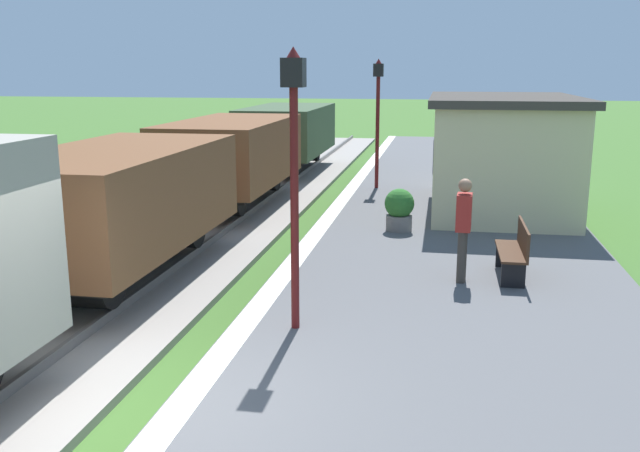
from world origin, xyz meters
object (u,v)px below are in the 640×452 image
(person_waiting, at_px, (463,226))
(lamp_post_near, at_px, (294,139))
(bench_near_hut, at_px, (515,250))
(freight_train, at_px, (176,178))
(lamp_post_far, at_px, (378,100))
(station_hut, at_px, (501,152))
(potted_planter, at_px, (399,209))

(person_waiting, height_order, lamp_post_near, lamp_post_near)
(bench_near_hut, height_order, person_waiting, person_waiting)
(freight_train, xyz_separation_m, lamp_post_near, (3.51, -4.72, 1.32))
(bench_near_hut, relative_size, person_waiting, 0.88)
(freight_train, bearing_deg, lamp_post_far, 62.53)
(station_hut, distance_m, person_waiting, 6.51)
(freight_train, xyz_separation_m, lamp_post_far, (3.51, 6.75, 1.32))
(lamp_post_near, bearing_deg, lamp_post_far, 90.00)
(potted_planter, height_order, lamp_post_far, lamp_post_far)
(lamp_post_far, bearing_deg, potted_planter, -79.49)
(person_waiting, distance_m, lamp_post_near, 3.76)
(freight_train, relative_size, person_waiting, 15.20)
(station_hut, distance_m, potted_planter, 3.81)
(lamp_post_near, bearing_deg, bench_near_hut, 42.98)
(station_hut, bearing_deg, lamp_post_far, 142.59)
(bench_near_hut, bearing_deg, lamp_post_near, -137.02)
(station_hut, xyz_separation_m, lamp_post_far, (-3.29, 2.52, 1.15))
(bench_near_hut, relative_size, lamp_post_near, 0.41)
(potted_planter, bearing_deg, station_hut, 51.81)
(person_waiting, bearing_deg, lamp_post_far, -71.67)
(station_hut, bearing_deg, potted_planter, -128.19)
(potted_planter, distance_m, lamp_post_far, 5.89)
(person_waiting, height_order, lamp_post_far, lamp_post_far)
(lamp_post_far, bearing_deg, bench_near_hut, -69.84)
(person_waiting, bearing_deg, potted_planter, -66.24)
(freight_train, xyz_separation_m, station_hut, (6.80, 4.23, 0.17))
(lamp_post_near, bearing_deg, freight_train, 126.65)
(lamp_post_near, xyz_separation_m, lamp_post_far, (0.00, 11.47, 0.00))
(person_waiting, relative_size, lamp_post_far, 0.46)
(lamp_post_far, bearing_deg, lamp_post_near, -90.00)
(bench_near_hut, bearing_deg, person_waiting, -156.47)
(person_waiting, distance_m, potted_planter, 3.75)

